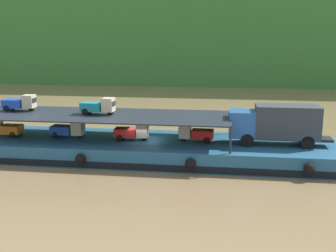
{
  "coord_description": "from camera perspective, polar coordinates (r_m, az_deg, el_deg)",
  "views": [
    {
      "loc": [
        6.46,
        -31.98,
        9.67
      ],
      "look_at": [
        1.92,
        0.0,
        2.7
      ],
      "focal_mm": 44.02,
      "sensor_mm": 36.0,
      "label": 1
    }
  ],
  "objects": [
    {
      "name": "ground_plane",
      "position": [
        34.03,
        -3.21,
        -4.35
      ],
      "size": [
        400.0,
        400.0,
        0.0
      ],
      "primitive_type": "plane",
      "color": "olive"
    },
    {
      "name": "cargo_barge",
      "position": [
        33.8,
        -3.23,
        -3.15
      ],
      "size": [
        30.72,
        7.98,
        1.5
      ],
      "color": "#23567A",
      "rests_on": "ground"
    },
    {
      "name": "covered_lorry",
      "position": [
        32.8,
        14.78,
        0.38
      ],
      "size": [
        7.86,
        2.31,
        3.1
      ],
      "color": "#285BA3",
      "rests_on": "cargo_barge"
    },
    {
      "name": "cargo_rack",
      "position": [
        34.16,
        -9.54,
        1.49
      ],
      "size": [
        21.52,
        6.55,
        2.0
      ],
      "color": "#232833",
      "rests_on": "cargo_barge"
    },
    {
      "name": "mini_truck_lower_stern",
      "position": [
        37.21,
        -21.65,
        -0.29
      ],
      "size": [
        2.75,
        1.21,
        1.38
      ],
      "color": "orange",
      "rests_on": "cargo_barge"
    },
    {
      "name": "mini_truck_lower_aft",
      "position": [
        35.18,
        -13.62,
        -0.45
      ],
      "size": [
        2.76,
        1.24,
        1.38
      ],
      "color": "#1E47B7",
      "rests_on": "cargo_barge"
    },
    {
      "name": "mini_truck_lower_mid",
      "position": [
        33.43,
        -4.97,
        -0.8
      ],
      "size": [
        2.79,
        1.28,
        1.38
      ],
      "color": "red",
      "rests_on": "cargo_barge"
    },
    {
      "name": "mini_truck_lower_fore",
      "position": [
        32.92,
        3.83,
        -0.98
      ],
      "size": [
        2.78,
        1.28,
        1.38
      ],
      "color": "red",
      "rests_on": "cargo_barge"
    },
    {
      "name": "mini_truck_upper_stern",
      "position": [
        37.45,
        -19.83,
        3.04
      ],
      "size": [
        2.77,
        1.24,
        1.38
      ],
      "color": "#1E47B7",
      "rests_on": "cargo_rack"
    },
    {
      "name": "mini_truck_upper_mid",
      "position": [
        34.01,
        -9.6,
        2.73
      ],
      "size": [
        2.78,
        1.27,
        1.38
      ],
      "color": "teal",
      "rests_on": "cargo_rack"
    }
  ]
}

